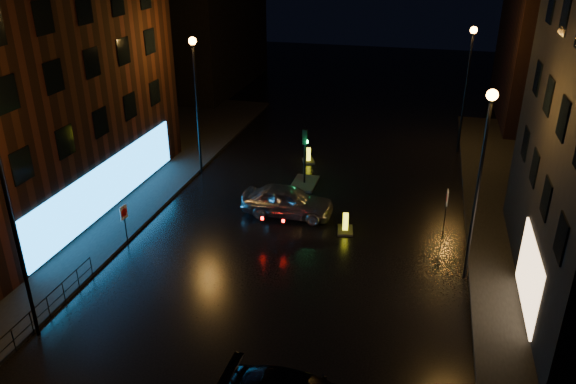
% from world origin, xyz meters
% --- Properties ---
extents(ground, '(120.00, 120.00, 0.00)m').
position_xyz_m(ground, '(0.00, 0.00, 0.00)').
color(ground, black).
rests_on(ground, ground).
extents(pavement_left, '(12.00, 44.00, 0.15)m').
position_xyz_m(pavement_left, '(-14.00, 8.00, 0.07)').
color(pavement_left, black).
rests_on(pavement_left, ground).
extents(building_left, '(10.00, 18.00, 12.00)m').
position_xyz_m(building_left, '(-15.50, 8.00, 6.00)').
color(building_left, black).
rests_on(building_left, ground).
extents(building_far_left, '(8.00, 16.00, 14.00)m').
position_xyz_m(building_far_left, '(-16.00, 35.00, 7.00)').
color(building_far_left, black).
rests_on(building_far_left, ground).
extents(building_far_right, '(8.00, 14.00, 12.00)m').
position_xyz_m(building_far_right, '(15.00, 32.00, 6.00)').
color(building_far_right, black).
rests_on(building_far_right, ground).
extents(street_lamp_lnear, '(0.44, 0.44, 8.37)m').
position_xyz_m(street_lamp_lnear, '(-7.80, -2.00, 5.56)').
color(street_lamp_lnear, black).
rests_on(street_lamp_lnear, ground).
extents(street_lamp_lfar, '(0.44, 0.44, 8.37)m').
position_xyz_m(street_lamp_lfar, '(-7.80, 14.00, 5.56)').
color(street_lamp_lfar, black).
rests_on(street_lamp_lfar, ground).
extents(street_lamp_rnear, '(0.44, 0.44, 8.37)m').
position_xyz_m(street_lamp_rnear, '(7.80, 6.00, 5.56)').
color(street_lamp_rnear, black).
rests_on(street_lamp_rnear, ground).
extents(street_lamp_rfar, '(0.44, 0.44, 8.37)m').
position_xyz_m(street_lamp_rfar, '(7.80, 22.00, 5.56)').
color(street_lamp_rfar, black).
rests_on(street_lamp_rfar, ground).
extents(traffic_signal, '(1.40, 2.40, 3.45)m').
position_xyz_m(traffic_signal, '(-1.20, 14.00, 0.50)').
color(traffic_signal, black).
rests_on(traffic_signal, ground).
extents(guard_railing, '(0.05, 6.04, 1.00)m').
position_xyz_m(guard_railing, '(-8.00, -1.00, 0.74)').
color(guard_railing, black).
rests_on(guard_railing, ground).
extents(silver_hatchback, '(4.87, 2.01, 1.65)m').
position_xyz_m(silver_hatchback, '(-1.18, 9.87, 0.83)').
color(silver_hatchback, '#A7AAAF').
rests_on(silver_hatchback, ground).
extents(bollard_near, '(0.95, 1.26, 1.00)m').
position_xyz_m(bollard_near, '(2.09, 8.83, 0.22)').
color(bollard_near, black).
rests_on(bollard_near, ground).
extents(bollard_far, '(1.07, 1.29, 0.96)m').
position_xyz_m(bollard_far, '(-1.75, 17.62, 0.21)').
color(bollard_far, black).
rests_on(bollard_far, ground).
extents(road_sign_left, '(0.11, 0.50, 2.08)m').
position_xyz_m(road_sign_left, '(-7.90, 4.91, 1.56)').
color(road_sign_left, black).
rests_on(road_sign_left, ground).
extents(road_sign_right, '(0.07, 0.54, 2.22)m').
position_xyz_m(road_sign_right, '(6.89, 10.11, 1.66)').
color(road_sign_right, black).
rests_on(road_sign_right, ground).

